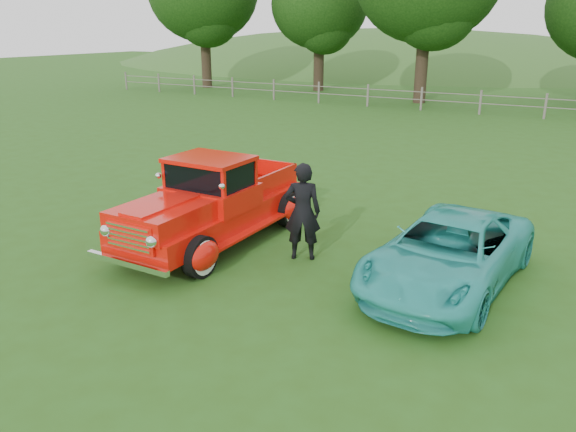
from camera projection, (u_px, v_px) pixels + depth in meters
The scene contains 7 objects.
ground at pixel (223, 274), 10.01m from camera, with size 140.00×140.00×0.00m, color #285015.
distant_hills at pixel (507, 109), 62.48m from camera, with size 116.00×60.00×18.00m.
fence_line at pixel (480, 102), 27.99m from camera, with size 48.00×0.12×1.20m.
tree_mid_west at pixel (320, 5), 36.92m from camera, with size 6.40×6.40×8.46m.
red_pickup at pixel (214, 204), 11.29m from camera, with size 2.26×5.00×1.78m.
teal_sedan at pixel (448, 253), 9.40m from camera, with size 1.97×4.27×1.19m, color teal.
man at pixel (303, 212), 10.41m from camera, with size 0.68×0.45×1.86m, color black.
Camera 1 is at (5.49, -7.41, 4.19)m, focal length 35.00 mm.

